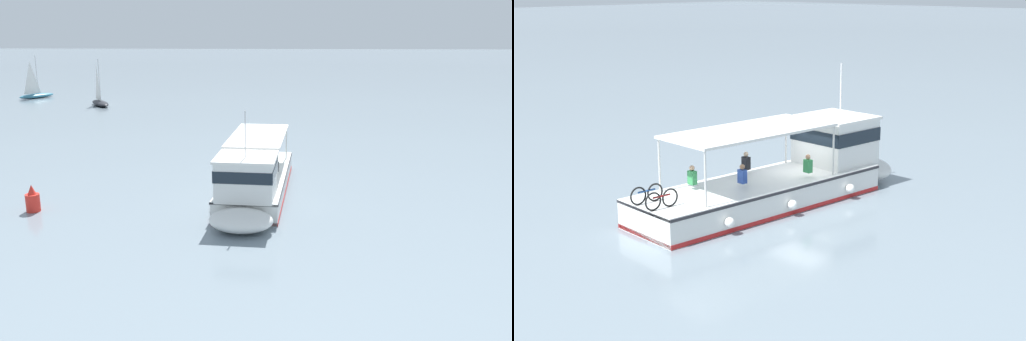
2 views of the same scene
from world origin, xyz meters
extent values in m
plane|color=gray|center=(0.00, 0.00, 0.00)|extent=(400.00, 400.00, 0.00)
cube|color=white|center=(2.49, -0.32, 0.55)|extent=(11.01, 4.01, 1.10)
ellipsoid|color=white|center=(-3.69, 0.15, 0.55)|extent=(2.42, 3.10, 1.01)
cube|color=red|center=(2.49, -0.32, 0.10)|extent=(11.01, 4.05, 0.16)
cube|color=#2D2D33|center=(2.49, -0.32, 1.02)|extent=(11.02, 4.07, 0.10)
cube|color=white|center=(-1.89, 0.01, 2.05)|extent=(2.80, 2.91, 1.90)
cube|color=#19232D|center=(-1.89, 0.01, 2.38)|extent=(2.84, 2.98, 0.56)
cube|color=white|center=(-1.89, 0.01, 3.06)|extent=(2.97, 3.08, 0.12)
cube|color=white|center=(2.94, -0.35, 3.15)|extent=(6.90, 3.44, 0.10)
cylinder|color=silver|center=(-0.40, -1.46, 2.10)|extent=(0.08, 0.08, 2.00)
cylinder|color=silver|center=(-0.20, 1.25, 2.10)|extent=(0.08, 0.08, 2.00)
cylinder|color=silver|center=(6.08, -1.96, 2.10)|extent=(0.08, 0.08, 2.00)
cylinder|color=silver|center=(6.29, 0.76, 2.10)|extent=(0.08, 0.08, 2.00)
cylinder|color=silver|center=(-2.19, 0.04, 4.22)|extent=(0.06, 0.06, 2.20)
sphere|color=white|center=(-0.76, 1.71, 0.50)|extent=(0.36, 0.36, 0.36)
sphere|color=white|center=(2.53, 1.46, 0.50)|extent=(0.36, 0.36, 0.36)
sphere|color=white|center=(5.62, 1.23, 0.50)|extent=(0.36, 0.36, 0.36)
torus|color=black|center=(7.00, -1.11, 1.43)|extent=(0.66, 0.11, 0.66)
torus|color=black|center=(7.69, -1.17, 1.43)|extent=(0.66, 0.11, 0.66)
cylinder|color=#1E478C|center=(7.34, -1.14, 1.55)|extent=(0.70, 0.11, 0.06)
torus|color=black|center=(7.06, -0.21, 1.43)|extent=(0.66, 0.11, 0.66)
torus|color=black|center=(7.76, -0.27, 1.43)|extent=(0.66, 0.11, 0.66)
cylinder|color=maroon|center=(7.41, -0.24, 1.55)|extent=(0.70, 0.11, 0.06)
cube|color=#338C4C|center=(5.09, -1.28, 1.56)|extent=(0.24, 0.34, 0.52)
sphere|color=tan|center=(5.09, -1.28, 1.93)|extent=(0.20, 0.20, 0.20)
cube|color=#2D4CA5|center=(3.71, -0.02, 1.56)|extent=(0.24, 0.34, 0.52)
sphere|color=#9E7051|center=(3.71, -0.02, 1.93)|extent=(0.20, 0.20, 0.20)
cube|color=black|center=(2.12, -1.37, 1.56)|extent=(0.24, 0.34, 0.52)
sphere|color=beige|center=(2.12, -1.37, 1.93)|extent=(0.20, 0.20, 0.20)
cube|color=#338C4C|center=(0.81, 0.76, 1.56)|extent=(0.24, 0.34, 0.52)
sphere|color=#9E7051|center=(0.81, 0.76, 1.93)|extent=(0.20, 0.20, 0.20)
camera|label=1|loc=(-26.61, -1.62, 9.05)|focal=37.85mm
camera|label=2|loc=(22.89, 18.97, 8.74)|focal=52.33mm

